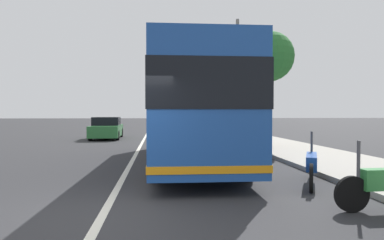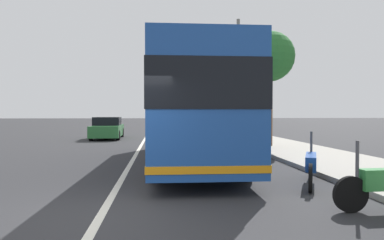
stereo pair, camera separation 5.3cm
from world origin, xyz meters
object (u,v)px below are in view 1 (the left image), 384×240
at_px(car_behind_bus, 171,122).
at_px(motorcycle_angled, 311,165).
at_px(car_ahead_same_lane, 107,129).
at_px(roadside_tree_mid_block, 269,58).
at_px(coach_bus, 191,107).
at_px(car_oncoming, 167,120).
at_px(utility_pole, 237,78).

bearing_deg(car_behind_bus, motorcycle_angled, -174.70).
relative_size(motorcycle_angled, car_ahead_same_lane, 0.45).
relative_size(motorcycle_angled, roadside_tree_mid_block, 0.36).
bearing_deg(coach_bus, motorcycle_angled, -146.44).
bearing_deg(coach_bus, car_oncoming, 1.15).
xyz_separation_m(roadside_tree_mid_block, utility_pole, (7.67, -0.31, -0.18)).
relative_size(motorcycle_angled, car_oncoming, 0.47).
relative_size(car_oncoming, utility_pole, 0.52).
height_order(coach_bus, motorcycle_angled, coach_bus).
height_order(motorcycle_angled, car_oncoming, car_oncoming).
xyz_separation_m(motorcycle_angled, car_ahead_same_lane, (15.30, 7.28, 0.22)).
distance_m(car_oncoming, utility_pole, 30.69).
relative_size(car_behind_bus, car_oncoming, 1.04).
distance_m(motorcycle_angled, car_behind_bus, 31.73).
distance_m(roadside_tree_mid_block, utility_pole, 7.68).
bearing_deg(utility_pole, roadside_tree_mid_block, 177.71).
distance_m(coach_bus, car_ahead_same_lane, 12.25).
height_order(car_oncoming, utility_pole, utility_pole).
distance_m(car_ahead_same_lane, utility_pole, 10.02).
bearing_deg(utility_pole, car_oncoming, 8.19).
height_order(roadside_tree_mid_block, utility_pole, utility_pole).
bearing_deg(car_ahead_same_lane, roadside_tree_mid_block, 49.59).
height_order(car_ahead_same_lane, car_oncoming, car_ahead_same_lane).
xyz_separation_m(car_ahead_same_lane, car_oncoming, (30.63, -5.00, -0.02)).
relative_size(car_behind_bus, utility_pole, 0.54).
relative_size(car_ahead_same_lane, car_behind_bus, 1.02).
height_order(motorcycle_angled, car_ahead_same_lane, car_ahead_same_lane).
distance_m(coach_bus, roadside_tree_mid_block, 6.41).
distance_m(car_oncoming, roadside_tree_mid_block, 38.23).
relative_size(coach_bus, car_ahead_same_lane, 2.22).
height_order(coach_bus, car_ahead_same_lane, coach_bus).
relative_size(car_ahead_same_lane, roadside_tree_mid_block, 0.81).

